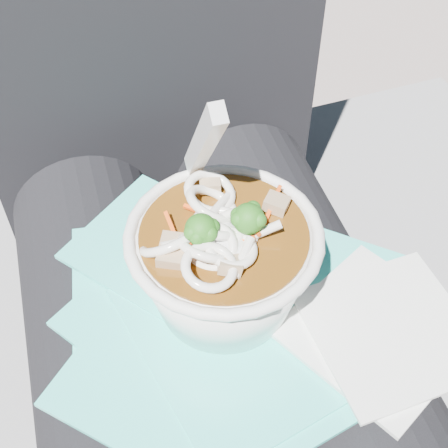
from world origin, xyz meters
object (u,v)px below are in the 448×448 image
object	(u,v)px
stone_ledge	(193,383)
lap	(223,369)
person_body	(195,273)
udon_bowl	(223,259)
plastic_bag	(220,313)

from	to	relation	value
stone_ledge	lap	world-z (taller)	lap
stone_ledge	person_body	xyz separation A→B (m)	(0.00, -0.06, 0.33)
person_body	stone_ledge	bearing A→B (deg)	90.00
person_body	udon_bowl	distance (m)	0.14
lap	plastic_bag	world-z (taller)	plastic_bag
stone_ledge	udon_bowl	bearing A→B (deg)	-88.19
stone_ledge	lap	xyz separation A→B (m)	(0.00, -0.15, 0.30)
stone_ledge	person_body	distance (m)	0.33
person_body	udon_bowl	size ratio (longest dim) A/B	5.26
plastic_bag	udon_bowl	xyz separation A→B (m)	(0.00, 0.01, 0.06)
stone_ledge	person_body	size ratio (longest dim) A/B	1.00
person_body	plastic_bag	xyz separation A→B (m)	(-0.00, -0.09, 0.06)
plastic_bag	udon_bowl	bearing A→B (deg)	60.81
person_body	plastic_bag	size ratio (longest dim) A/B	3.04
lap	plastic_bag	xyz separation A→B (m)	(-0.00, 0.00, 0.08)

